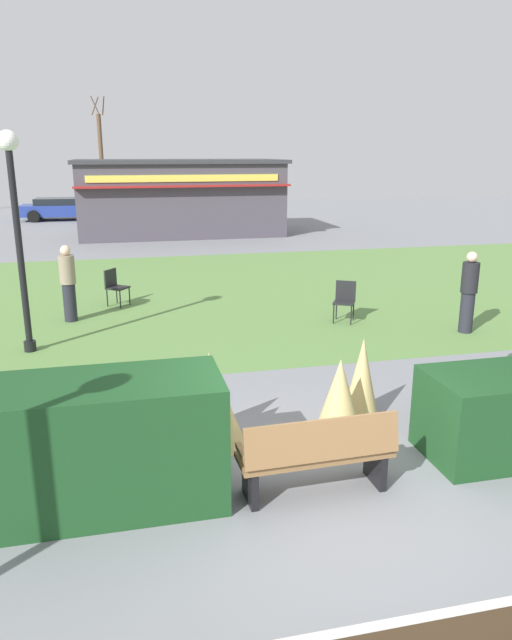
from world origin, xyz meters
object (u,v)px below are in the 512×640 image
cafe_chair_west (115,284)px  person_standing (469,292)px  park_bench (317,455)px  tree_left_bg (101,160)px  lamppost_mid (16,216)px  parked_car_center_slot (160,206)px  food_kiosk (180,197)px  parked_car_west_slot (60,208)px  person_strolling (68,283)px  cafe_chair_east (345,298)px

cafe_chair_west → person_standing: size_ratio=0.53×
park_bench → tree_left_bg: (-2.67, 35.62, 2.66)m
lamppost_mid → parked_car_center_slot: bearing=79.8°
food_kiosk → cafe_chair_west: size_ratio=10.27×
park_bench → parked_car_west_slot: (-4.94, 29.19, 0.16)m
person_strolling → parked_car_center_slot: (3.59, 21.34, -0.22)m
tree_left_bg → parked_car_west_slot: bearing=-109.4°
park_bench → food_kiosk: food_kiosk is taller
park_bench → tree_left_bg: tree_left_bg is taller
cafe_chair_west → parked_car_west_slot: 20.33m
person_standing → tree_left_bg: size_ratio=0.24×
cafe_chair_east → parked_car_center_slot: parked_car_center_slot is taller
food_kiosk → person_standing: 17.34m
cafe_chair_west → cafe_chair_east: same height
person_strolling → tree_left_bg: (0.40, 27.78, 2.28)m
park_bench → food_kiosk: (0.90, 21.93, 1.18)m
cafe_chair_west → tree_left_bg: tree_left_bg is taller
food_kiosk → person_strolling: 14.65m
cafe_chair_west → parked_car_west_slot: (-2.84, 20.13, 0.12)m
cafe_chair_east → park_bench: bearing=-113.7°
person_strolling → lamppost_mid: bearing=5.1°
person_standing → parked_car_west_slot: bearing=-97.7°
park_bench → person_standing: person_standing is taller
food_kiosk → person_standing: (4.09, -16.83, -0.80)m
person_strolling → person_standing: (8.05, -2.74, 0.00)m
lamppost_mid → parked_car_center_slot: 23.78m
park_bench → food_kiosk: 21.98m
person_strolling → person_standing: 8.50m
person_strolling → food_kiosk: bearing=-173.4°
cafe_chair_east → parked_car_center_slot: bearing=95.8°
person_standing → parked_car_center_slot: bearing=-109.6°
person_strolling → person_standing: bearing=93.5°
park_bench → person_strolling: person_strolling is taller
person_strolling → parked_car_center_slot: 21.64m
parked_car_west_slot → tree_left_bg: (2.27, 6.43, 2.50)m
lamppost_mid → tree_left_bg: 29.79m
cafe_chair_west → person_standing: bearing=-29.2°
person_strolling → parked_car_west_slot: (-1.87, 21.34, -0.22)m
food_kiosk → cafe_chair_west: bearing=-103.1°
food_kiosk → person_standing: bearing=-76.3°
cafe_chair_east → person_strolling: 6.07m
person_standing → tree_left_bg: tree_left_bg is taller
person_standing → parked_car_west_slot: size_ratio=0.39×
person_strolling → parked_car_center_slot: bearing=-167.2°
cafe_chair_west → person_standing: 8.11m
park_bench → food_kiosk: bearing=87.7°
food_kiosk → cafe_chair_west: (-2.99, -12.88, -1.13)m
cafe_chair_east → parked_car_west_slot: (-7.77, 22.72, 0.12)m
lamppost_mid → person_strolling: size_ratio=2.36×
food_kiosk → person_standing: size_ratio=5.41×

